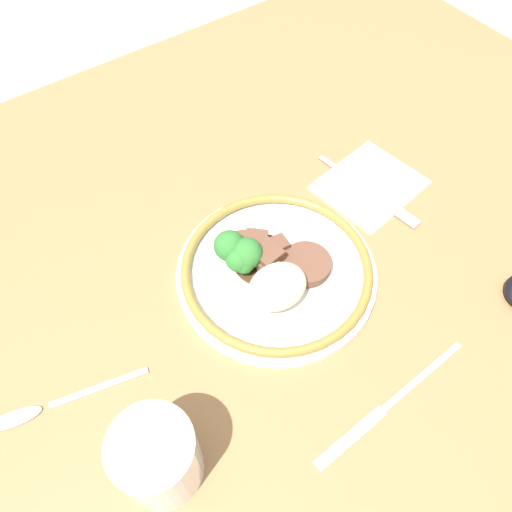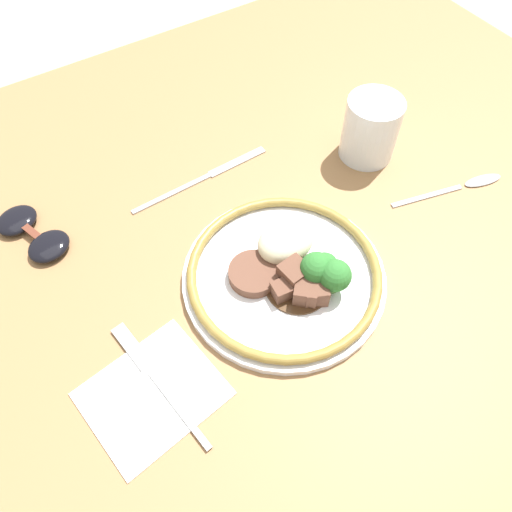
{
  "view_description": "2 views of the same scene",
  "coord_description": "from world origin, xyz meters",
  "px_view_note": "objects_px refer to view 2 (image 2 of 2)",
  "views": [
    {
      "loc": [
        0.22,
        0.24,
        0.57
      ],
      "look_at": [
        0.02,
        -0.04,
        0.07
      ],
      "focal_mm": 35.0,
      "sensor_mm": 36.0,
      "label": 1
    },
    {
      "loc": [
        -0.2,
        -0.27,
        0.57
      ],
      "look_at": [
        -0.02,
        0.01,
        0.09
      ],
      "focal_mm": 35.0,
      "sensor_mm": 36.0,
      "label": 2
    }
  ],
  "objects_px": {
    "plate": "(288,272)",
    "sunglasses": "(32,233)",
    "fork": "(152,373)",
    "spoon": "(469,184)",
    "juice_glass": "(370,131)",
    "knife": "(206,177)"
  },
  "relations": [
    {
      "from": "fork",
      "to": "sunglasses",
      "type": "relative_size",
      "value": 1.37
    },
    {
      "from": "plate",
      "to": "spoon",
      "type": "height_order",
      "value": "plate"
    },
    {
      "from": "juice_glass",
      "to": "sunglasses",
      "type": "bearing_deg",
      "value": 166.37
    },
    {
      "from": "plate",
      "to": "fork",
      "type": "relative_size",
      "value": 1.43
    },
    {
      "from": "fork",
      "to": "knife",
      "type": "xyz_separation_m",
      "value": [
        0.19,
        0.22,
        -0.0
      ]
    },
    {
      "from": "fork",
      "to": "spoon",
      "type": "bearing_deg",
      "value": -96.39
    },
    {
      "from": "juice_glass",
      "to": "fork",
      "type": "bearing_deg",
      "value": -161.35
    },
    {
      "from": "plate",
      "to": "sunglasses",
      "type": "xyz_separation_m",
      "value": [
        -0.24,
        0.23,
        -0.01
      ]
    },
    {
      "from": "plate",
      "to": "fork",
      "type": "xyz_separation_m",
      "value": [
        -0.19,
        -0.02,
        -0.01
      ]
    },
    {
      "from": "spoon",
      "to": "sunglasses",
      "type": "relative_size",
      "value": 1.36
    },
    {
      "from": "knife",
      "to": "spoon",
      "type": "relative_size",
      "value": 1.27
    },
    {
      "from": "juice_glass",
      "to": "knife",
      "type": "bearing_deg",
      "value": 159.37
    },
    {
      "from": "sunglasses",
      "to": "knife",
      "type": "bearing_deg",
      "value": -25.52
    },
    {
      "from": "spoon",
      "to": "sunglasses",
      "type": "xyz_separation_m",
      "value": [
        -0.54,
        0.24,
        0.01
      ]
    },
    {
      "from": "juice_glass",
      "to": "spoon",
      "type": "height_order",
      "value": "juice_glass"
    },
    {
      "from": "plate",
      "to": "juice_glass",
      "type": "bearing_deg",
      "value": 28.16
    },
    {
      "from": "juice_glass",
      "to": "fork",
      "type": "xyz_separation_m",
      "value": [
        -0.41,
        -0.14,
        -0.04
      ]
    },
    {
      "from": "sunglasses",
      "to": "plate",
      "type": "bearing_deg",
      "value": -62.53
    },
    {
      "from": "fork",
      "to": "juice_glass",
      "type": "bearing_deg",
      "value": -79.06
    },
    {
      "from": "spoon",
      "to": "juice_glass",
      "type": "bearing_deg",
      "value": 136.16
    },
    {
      "from": "plate",
      "to": "juice_glass",
      "type": "height_order",
      "value": "juice_glass"
    },
    {
      "from": "juice_glass",
      "to": "spoon",
      "type": "relative_size",
      "value": 0.54
    }
  ]
}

